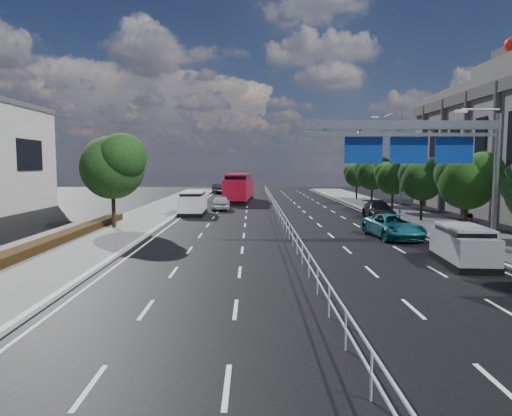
{
  "coord_description": "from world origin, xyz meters",
  "views": [
    {
      "loc": [
        -2.28,
        -13.95,
        4.52
      ],
      "look_at": [
        -2.08,
        8.48,
        2.4
      ],
      "focal_mm": 32.0,
      "sensor_mm": 36.0,
      "label": 1
    }
  ],
  "objects": [
    {
      "name": "far_tree_e",
      "position": [
        11.25,
        21.98,
        3.56
      ],
      "size": [
        3.63,
        3.38,
        5.13
      ],
      "color": "black",
      "rests_on": "ground"
    },
    {
      "name": "far_tree_d",
      "position": [
        11.25,
        14.48,
        3.69
      ],
      "size": [
        3.85,
        3.59,
        5.34
      ],
      "color": "black",
      "rests_on": "ground"
    },
    {
      "name": "parked_car_teal",
      "position": [
        6.5,
        14.01,
        0.73
      ],
      "size": [
        2.98,
        5.5,
        1.46
      ],
      "primitive_type": "imported",
      "rotation": [
        0.0,
        0.0,
        0.11
      ],
      "color": "#196873",
      "rests_on": "ground"
    },
    {
      "name": "streetlight_far",
      "position": [
        10.5,
        26.0,
        5.21
      ],
      "size": [
        2.78,
        2.4,
        9.0
      ],
      "color": "gray",
      "rests_on": "ground"
    },
    {
      "name": "near_tree_back",
      "position": [
        -11.94,
        17.97,
        4.61
      ],
      "size": [
        4.84,
        4.51,
        6.69
      ],
      "color": "black",
      "rests_on": "ground"
    },
    {
      "name": "silver_minivan",
      "position": [
        7.33,
        6.4,
        0.87
      ],
      "size": [
        2.17,
        4.4,
        1.77
      ],
      "rotation": [
        0.0,
        0.0,
        -0.09
      ],
      "color": "black",
      "rests_on": "ground"
    },
    {
      "name": "near_car_silver",
      "position": [
        -5.39,
        31.82,
        0.73
      ],
      "size": [
        1.81,
        4.33,
        1.47
      ],
      "primitive_type": "imported",
      "rotation": [
        0.0,
        0.0,
        3.16
      ],
      "color": "#ABAFB3",
      "rests_on": "ground"
    },
    {
      "name": "red_bus",
      "position": [
        -3.86,
        42.11,
        1.8
      ],
      "size": [
        3.58,
        11.75,
        3.46
      ],
      "rotation": [
        0.0,
        0.0,
        -0.07
      ],
      "color": "black",
      "rests_on": "ground"
    },
    {
      "name": "ground",
      "position": [
        0.0,
        0.0,
        0.0
      ],
      "size": [
        160.0,
        160.0,
        0.0
      ],
      "primitive_type": "plane",
      "color": "black",
      "rests_on": "ground"
    },
    {
      "name": "parked_car_dark",
      "position": [
        8.3,
        23.87,
        0.74
      ],
      "size": [
        2.4,
        5.23,
        1.48
      ],
      "primitive_type": "imported",
      "rotation": [
        0.0,
        0.0,
        -0.07
      ],
      "color": "black",
      "rests_on": "ground"
    },
    {
      "name": "far_tree_h",
      "position": [
        11.24,
        44.48,
        3.42
      ],
      "size": [
        3.41,
        3.18,
        4.91
      ],
      "color": "black",
      "rests_on": "ground"
    },
    {
      "name": "median_fence",
      "position": [
        0.0,
        22.5,
        0.53
      ],
      "size": [
        0.05,
        85.0,
        1.02
      ],
      "color": "silver",
      "rests_on": "ground"
    },
    {
      "name": "kerb_near",
      "position": [
        -9.0,
        0.0,
        0.07
      ],
      "size": [
        0.25,
        140.0,
        0.15
      ],
      "primitive_type": "cube",
      "color": "silver",
      "rests_on": "ground"
    },
    {
      "name": "pedestrian_b",
      "position": [
        9.6,
        10.68,
        1.02
      ],
      "size": [
        0.97,
        0.82,
        1.75
      ],
      "primitive_type": "imported",
      "rotation": [
        0.0,
        0.0,
        2.94
      ],
      "color": "gray",
      "rests_on": "sidewalk_far"
    },
    {
      "name": "white_minivan",
      "position": [
        -7.64,
        27.35,
        1.05
      ],
      "size": [
        2.14,
        4.95,
        2.15
      ],
      "rotation": [
        0.0,
        0.0,
        0.0
      ],
      "color": "black",
      "rests_on": "ground"
    },
    {
      "name": "far_tree_f",
      "position": [
        11.24,
        29.48,
        3.49
      ],
      "size": [
        3.52,
        3.28,
        5.02
      ],
      "color": "black",
      "rests_on": "ground"
    },
    {
      "name": "near_car_dark",
      "position": [
        -7.47,
        58.74,
        0.77
      ],
      "size": [
        2.04,
        4.82,
        1.55
      ],
      "primitive_type": "imported",
      "rotation": [
        0.0,
        0.0,
        3.05
      ],
      "color": "black",
      "rests_on": "ground"
    },
    {
      "name": "far_tree_g",
      "position": [
        11.25,
        36.98,
        3.75
      ],
      "size": [
        3.96,
        3.69,
        5.45
      ],
      "color": "black",
      "rests_on": "ground"
    },
    {
      "name": "overhead_gantry",
      "position": [
        6.74,
        10.05,
        5.61
      ],
      "size": [
        10.24,
        0.38,
        7.45
      ],
      "color": "gray",
      "rests_on": "ground"
    }
  ]
}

